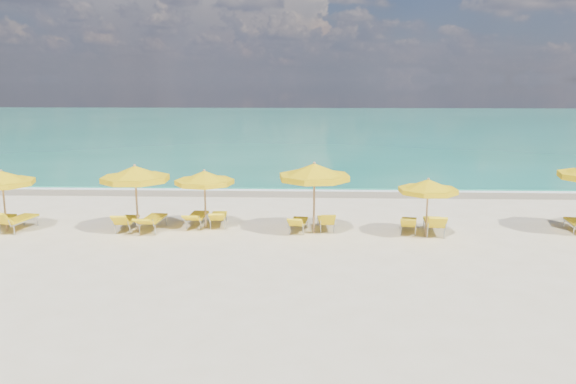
{
  "coord_description": "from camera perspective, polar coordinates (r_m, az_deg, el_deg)",
  "views": [
    {
      "loc": [
        0.79,
        -19.49,
        5.42
      ],
      "look_at": [
        0.0,
        1.5,
        1.2
      ],
      "focal_mm": 35.0,
      "sensor_mm": 36.0,
      "label": 1
    }
  ],
  "objects": [
    {
      "name": "lounger_6_left",
      "position": [
        22.94,
        27.25,
        -3.08
      ],
      "size": [
        0.72,
        1.69,
        0.69
      ],
      "rotation": [
        0.0,
        0.0,
        -0.11
      ],
      "color": "#A5A8AD",
      "rests_on": "ground"
    },
    {
      "name": "lounger_4_right",
      "position": [
        20.68,
        3.87,
        -3.28
      ],
      "size": [
        0.64,
        1.61,
        0.79
      ],
      "rotation": [
        0.0,
        0.0,
        0.07
      ],
      "color": "#A5A8AD",
      "rests_on": "ground"
    },
    {
      "name": "wet_sand_band",
      "position": [
        27.44,
        0.46,
        -0.03
      ],
      "size": [
        120.0,
        2.6,
        0.01
      ],
      "primitive_type": "cube",
      "color": "tan",
      "rests_on": "ground"
    },
    {
      "name": "lounger_1_left",
      "position": [
        23.48,
        -27.23,
        -2.77
      ],
      "size": [
        0.68,
        1.73,
        0.64
      ],
      "rotation": [
        0.0,
        0.0,
        -0.08
      ],
      "color": "#A5A8AD",
      "rests_on": "ground"
    },
    {
      "name": "umbrella_5",
      "position": [
        19.97,
        14.04,
        0.53
      ],
      "size": [
        2.63,
        2.63,
        2.1
      ],
      "rotation": [
        0.0,
        0.0,
        -0.34
      ],
      "color": "tan",
      "rests_on": "ground"
    },
    {
      "name": "umbrella_2",
      "position": [
        20.65,
        -15.27,
        1.75
      ],
      "size": [
        3.13,
        3.13,
        2.48
      ],
      "rotation": [
        0.0,
        0.0,
        -0.34
      ],
      "color": "tan",
      "rests_on": "ground"
    },
    {
      "name": "lounger_5_left",
      "position": [
        20.79,
        12.15,
        -3.43
      ],
      "size": [
        0.87,
        1.75,
        0.73
      ],
      "rotation": [
        0.0,
        0.0,
        -0.2
      ],
      "color": "#A5A8AD",
      "rests_on": "ground"
    },
    {
      "name": "lounger_5_right",
      "position": [
        20.77,
        14.59,
        -3.46
      ],
      "size": [
        0.81,
        1.94,
        0.89
      ],
      "rotation": [
        0.0,
        0.0,
        -0.09
      ],
      "color": "#A5A8AD",
      "rests_on": "ground"
    },
    {
      "name": "lounger_3_right",
      "position": [
        21.35,
        -7.07,
        -2.85
      ],
      "size": [
        0.71,
        1.79,
        0.73
      ],
      "rotation": [
        0.0,
        0.0,
        0.08
      ],
      "color": "#A5A8AD",
      "rests_on": "ground"
    },
    {
      "name": "whitecap_near",
      "position": [
        37.51,
        -8.31,
        2.94
      ],
      "size": [
        14.0,
        0.36,
        0.05
      ],
      "primitive_type": "cube",
      "color": "white",
      "rests_on": "ground"
    },
    {
      "name": "umbrella_1",
      "position": [
        22.47,
        -27.08,
        1.21
      ],
      "size": [
        2.5,
        2.5,
        2.28
      ],
      "rotation": [
        0.0,
        0.0,
        -0.12
      ],
      "color": "tan",
      "rests_on": "ground"
    },
    {
      "name": "lounger_2_right",
      "position": [
        21.17,
        -13.57,
        -3.15
      ],
      "size": [
        0.77,
        2.05,
        0.73
      ],
      "rotation": [
        0.0,
        0.0,
        -0.06
      ],
      "color": "#A5A8AD",
      "rests_on": "ground"
    },
    {
      "name": "umbrella_3",
      "position": [
        20.72,
        -8.49,
        1.41
      ],
      "size": [
        2.54,
        2.54,
        2.21
      ],
      "rotation": [
        0.0,
        0.0,
        0.18
      ],
      "color": "tan",
      "rests_on": "ground"
    },
    {
      "name": "lounger_4_left",
      "position": [
        20.44,
        1.07,
        -3.43
      ],
      "size": [
        0.76,
        1.73,
        0.71
      ],
      "rotation": [
        0.0,
        0.0,
        -0.13
      ],
      "color": "#A5A8AD",
      "rests_on": "ground"
    },
    {
      "name": "lounger_3_left",
      "position": [
        21.45,
        -9.2,
        -2.83
      ],
      "size": [
        0.69,
        1.89,
        0.68
      ],
      "rotation": [
        0.0,
        0.0,
        -0.05
      ],
      "color": "#A5A8AD",
      "rests_on": "ground"
    },
    {
      "name": "lounger_1_right",
      "position": [
        22.77,
        -25.72,
        -2.93
      ],
      "size": [
        0.97,
        1.99,
        0.93
      ],
      "rotation": [
        0.0,
        0.0,
        -0.18
      ],
      "color": "#A5A8AD",
      "rests_on": "ground"
    },
    {
      "name": "ground_plane",
      "position": [
        20.25,
        -0.16,
        -4.17
      ],
      "size": [
        120.0,
        120.0,
        0.0
      ],
      "primitive_type": "plane",
      "color": "beige"
    },
    {
      "name": "ocean",
      "position": [
        67.71,
        1.49,
        6.77
      ],
      "size": [
        120.0,
        80.0,
        0.3
      ],
      "primitive_type": "cube",
      "color": "#15795F",
      "rests_on": "ground"
    },
    {
      "name": "foam_line",
      "position": [
        28.23,
        0.51,
        0.29
      ],
      "size": [
        120.0,
        1.2,
        0.03
      ],
      "primitive_type": "cube",
      "color": "white",
      "rests_on": "ground"
    },
    {
      "name": "whitecap_far",
      "position": [
        44.42,
        11.51,
        4.13
      ],
      "size": [
        18.0,
        0.3,
        0.05
      ],
      "primitive_type": "cube",
      "color": "white",
      "rests_on": "ground"
    },
    {
      "name": "lounger_2_left",
      "position": [
        21.43,
        -16.04,
        -3.16
      ],
      "size": [
        0.62,
        1.72,
        0.79
      ],
      "rotation": [
        0.0,
        0.0,
        0.02
      ],
      "color": "#A5A8AD",
      "rests_on": "ground"
    },
    {
      "name": "umbrella_4",
      "position": [
        19.75,
        2.69,
        2.0
      ],
      "size": [
        3.15,
        3.15,
        2.59
      ],
      "rotation": [
        0.0,
        0.0,
        -0.27
      ],
      "color": "tan",
      "rests_on": "ground"
    }
  ]
}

